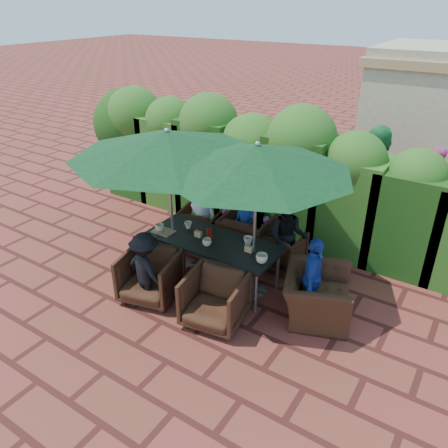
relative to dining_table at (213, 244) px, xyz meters
The scene contains 30 objects.
ground 0.70m from the dining_table, 95.72° to the right, with size 80.00×80.00×0.00m, color maroon.
dining_table is the anchor object (origin of this frame).
umbrella_left 1.71m from the dining_table, behind, with size 3.01×3.01×2.46m.
umbrella_right 1.70m from the dining_table, ahead, with size 2.74×2.74×2.46m.
chair_far_left 1.29m from the dining_table, 134.51° to the left, with size 0.75×0.71×0.78m, color black.
chair_far_mid 1.05m from the dining_table, 86.87° to the left, with size 0.84×0.79×0.87m, color black.
chair_far_right 1.29m from the dining_table, 52.86° to the left, with size 0.69×0.64×0.71m, color black.
chair_near_left 1.08m from the dining_table, 121.26° to the right, with size 0.82×0.77×0.84m, color black.
chair_near_right 1.07m from the dining_table, 54.06° to the right, with size 0.82×0.77×0.84m, color black.
chair_end_right 1.78m from the dining_table, ahead, with size 1.06×0.69×0.93m, color black.
adult_far_left 1.22m from the dining_table, 132.32° to the left, with size 0.64×0.38×1.30m, color white.
adult_far_mid 0.97m from the dining_table, 88.33° to the left, with size 0.41×0.33×1.14m, color #1B3896.
adult_far_right 1.26m from the dining_table, 44.70° to the left, with size 0.64×0.39×1.32m, color black.
adult_near_left 1.15m from the dining_table, 115.05° to the right, with size 0.76×0.35×1.19m, color black.
adult_end_right 1.69m from the dining_table, ahead, with size 0.75×0.37×1.28m, color #1B3896.
child_left 1.21m from the dining_table, 113.07° to the left, with size 0.27×0.22×0.74m, color #EF54B0.
child_right 1.23m from the dining_table, 71.99° to the left, with size 0.28×0.23×0.78m, color #994CA5.
pedestrian_a 4.31m from the dining_table, 71.55° to the left, with size 1.77×0.63×1.90m, color #258842.
pedestrian_b 4.90m from the dining_table, 59.97° to the left, with size 0.76×0.46×1.58m, color #EF54B0.
cup_a 0.95m from the dining_table, 167.29° to the right, with size 0.15×0.15×0.12m, color beige.
cup_b 0.60m from the dining_table, 168.40° to the left, with size 0.12×0.12×0.12m, color beige.
cup_c 0.23m from the dining_table, 84.12° to the right, with size 0.15×0.15×0.12m, color beige.
cup_d 0.59m from the dining_table, 19.18° to the left, with size 0.14×0.14×0.13m, color beige.
cup_e 0.99m from the dining_table, ahead, with size 0.17×0.17×0.14m, color beige.
ketchup_bottle 0.19m from the dining_table, 145.53° to the left, with size 0.04×0.04×0.17m, color #B20C0A.
sauce_bottle 0.20m from the dining_table, 163.35° to the left, with size 0.04×0.04×0.17m, color #4C230C.
serving_tray 0.86m from the dining_table, 165.98° to the right, with size 0.35×0.25×0.02m, color #9D734C.
number_block_left 0.29m from the dining_table, behind, with size 0.12×0.06×0.10m, color tan.
number_block_right 0.67m from the dining_table, ahead, with size 0.12×0.06×0.10m, color tan.
hedge_wall 2.27m from the dining_table, 99.13° to the left, with size 9.10×1.60×2.56m.
Camera 1 is at (3.44, -4.77, 4.17)m, focal length 35.00 mm.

